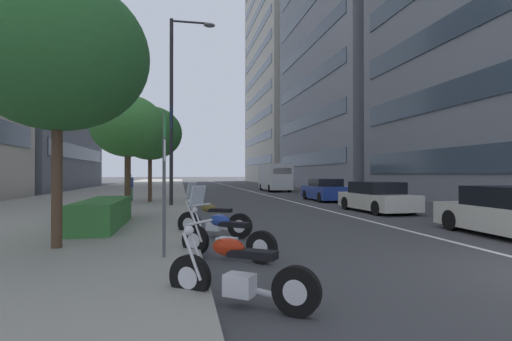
{
  "coord_description": "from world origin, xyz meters",
  "views": [
    {
      "loc": [
        -4.81,
        6.77,
        1.73
      ],
      "look_at": [
        15.73,
        2.75,
        1.9
      ],
      "focal_mm": 27.1,
      "sensor_mm": 36.0,
      "label": 1
    }
  ],
  "objects_px": {
    "car_far_down_avenue": "(325,190)",
    "street_tree_near_plaza_corner": "(128,127)",
    "pedestrian_on_plaza": "(129,187)",
    "motorcycle_second_in_row": "(213,221)",
    "delivery_van_ahead": "(275,177)",
    "car_approaching_light": "(377,198)",
    "motorcycle_nearest_camera": "(225,237)",
    "parking_sign_by_curb": "(164,167)",
    "street_lamp_with_banners": "(177,97)",
    "street_tree_by_lamp_post": "(150,133)",
    "motorcycle_under_tarp": "(238,275)",
    "street_tree_mid_sidewalk": "(57,55)"
  },
  "relations": [
    {
      "from": "street_tree_by_lamp_post",
      "to": "pedestrian_on_plaza",
      "type": "xyz_separation_m",
      "value": [
        0.55,
        1.18,
        -3.09
      ]
    },
    {
      "from": "motorcycle_under_tarp",
      "to": "car_approaching_light",
      "type": "bearing_deg",
      "value": -89.91
    },
    {
      "from": "motorcycle_nearest_camera",
      "to": "car_approaching_light",
      "type": "bearing_deg",
      "value": -93.56
    },
    {
      "from": "car_far_down_avenue",
      "to": "street_tree_near_plaza_corner",
      "type": "relative_size",
      "value": 1.02
    },
    {
      "from": "motorcycle_second_in_row",
      "to": "street_lamp_with_banners",
      "type": "relative_size",
      "value": 0.21
    },
    {
      "from": "car_approaching_light",
      "to": "street_lamp_with_banners",
      "type": "bearing_deg",
      "value": 64.8
    },
    {
      "from": "motorcycle_second_in_row",
      "to": "street_tree_by_lamp_post",
      "type": "xyz_separation_m",
      "value": [
        12.12,
        2.57,
        3.58
      ]
    },
    {
      "from": "street_tree_near_plaza_corner",
      "to": "street_tree_by_lamp_post",
      "type": "distance_m",
      "value": 8.01
    },
    {
      "from": "parking_sign_by_curb",
      "to": "pedestrian_on_plaza",
      "type": "bearing_deg",
      "value": 9.33
    },
    {
      "from": "motorcycle_nearest_camera",
      "to": "street_tree_mid_sidewalk",
      "type": "relative_size",
      "value": 0.31
    },
    {
      "from": "motorcycle_under_tarp",
      "to": "street_lamp_with_banners",
      "type": "bearing_deg",
      "value": -50.73
    },
    {
      "from": "motorcycle_nearest_camera",
      "to": "street_lamp_with_banners",
      "type": "xyz_separation_m",
      "value": [
        12.07,
        1.06,
        5.17
      ]
    },
    {
      "from": "car_approaching_light",
      "to": "motorcycle_under_tarp",
      "type": "bearing_deg",
      "value": 141.92
    },
    {
      "from": "motorcycle_nearest_camera",
      "to": "street_tree_mid_sidewalk",
      "type": "height_order",
      "value": "street_tree_mid_sidewalk"
    },
    {
      "from": "motorcycle_second_in_row",
      "to": "delivery_van_ahead",
      "type": "relative_size",
      "value": 0.32
    },
    {
      "from": "motorcycle_under_tarp",
      "to": "street_tree_mid_sidewalk",
      "type": "xyz_separation_m",
      "value": [
        3.93,
        3.33,
        3.87
      ]
    },
    {
      "from": "car_approaching_light",
      "to": "street_tree_mid_sidewalk",
      "type": "bearing_deg",
      "value": 120.08
    },
    {
      "from": "parking_sign_by_curb",
      "to": "street_tree_by_lamp_post",
      "type": "bearing_deg",
      "value": 5.28
    },
    {
      "from": "street_tree_by_lamp_post",
      "to": "pedestrian_on_plaza",
      "type": "bearing_deg",
      "value": 64.84
    },
    {
      "from": "car_approaching_light",
      "to": "street_lamp_with_banners",
      "type": "distance_m",
      "value": 10.87
    },
    {
      "from": "motorcycle_nearest_camera",
      "to": "motorcycle_second_in_row",
      "type": "relative_size",
      "value": 0.92
    },
    {
      "from": "delivery_van_ahead",
      "to": "street_lamp_with_banners",
      "type": "bearing_deg",
      "value": 152.25
    },
    {
      "from": "motorcycle_second_in_row",
      "to": "pedestrian_on_plaza",
      "type": "distance_m",
      "value": 13.23
    },
    {
      "from": "motorcycle_under_tarp",
      "to": "car_approaching_light",
      "type": "distance_m",
      "value": 13.73
    },
    {
      "from": "delivery_van_ahead",
      "to": "car_far_down_avenue",
      "type": "bearing_deg",
      "value": -179.75
    },
    {
      "from": "car_approaching_light",
      "to": "street_tree_near_plaza_corner",
      "type": "height_order",
      "value": "street_tree_near_plaza_corner"
    },
    {
      "from": "delivery_van_ahead",
      "to": "street_tree_mid_sidewalk",
      "type": "distance_m",
      "value": 30.73
    },
    {
      "from": "motorcycle_under_tarp",
      "to": "street_tree_by_lamp_post",
      "type": "xyz_separation_m",
      "value": [
        17.72,
        2.44,
        3.62
      ]
    },
    {
      "from": "delivery_van_ahead",
      "to": "parking_sign_by_curb",
      "type": "relative_size",
      "value": 2.26
    },
    {
      "from": "motorcycle_second_in_row",
      "to": "street_tree_near_plaza_corner",
      "type": "xyz_separation_m",
      "value": [
        4.14,
        2.76,
        3.0
      ]
    },
    {
      "from": "car_approaching_light",
      "to": "car_far_down_avenue",
      "type": "height_order",
      "value": "car_far_down_avenue"
    },
    {
      "from": "motorcycle_second_in_row",
      "to": "street_tree_mid_sidewalk",
      "type": "distance_m",
      "value": 5.42
    },
    {
      "from": "motorcycle_second_in_row",
      "to": "street_tree_mid_sidewalk",
      "type": "bearing_deg",
      "value": 55.65
    },
    {
      "from": "parking_sign_by_curb",
      "to": "street_tree_near_plaza_corner",
      "type": "relative_size",
      "value": 0.61
    },
    {
      "from": "street_tree_by_lamp_post",
      "to": "car_approaching_light",
      "type": "bearing_deg",
      "value": -122.17
    },
    {
      "from": "motorcycle_nearest_camera",
      "to": "street_tree_by_lamp_post",
      "type": "distance_m",
      "value": 15.53
    },
    {
      "from": "street_tree_near_plaza_corner",
      "to": "pedestrian_on_plaza",
      "type": "bearing_deg",
      "value": 6.64
    },
    {
      "from": "motorcycle_second_in_row",
      "to": "pedestrian_on_plaza",
      "type": "height_order",
      "value": "pedestrian_on_plaza"
    },
    {
      "from": "pedestrian_on_plaza",
      "to": "motorcycle_second_in_row",
      "type": "bearing_deg",
      "value": -113.68
    },
    {
      "from": "car_far_down_avenue",
      "to": "street_lamp_with_banners",
      "type": "xyz_separation_m",
      "value": [
        -3.55,
        9.25,
        4.95
      ]
    },
    {
      "from": "motorcycle_nearest_camera",
      "to": "parking_sign_by_curb",
      "type": "distance_m",
      "value": 1.87
    },
    {
      "from": "street_lamp_with_banners",
      "to": "street_tree_near_plaza_corner",
      "type": "xyz_separation_m",
      "value": [
        -5.17,
        1.72,
        -2.16
      ]
    },
    {
      "from": "motorcycle_under_tarp",
      "to": "car_far_down_avenue",
      "type": "xyz_separation_m",
      "value": [
        18.45,
        -8.34,
        0.25
      ]
    },
    {
      "from": "car_approaching_light",
      "to": "delivery_van_ahead",
      "type": "height_order",
      "value": "delivery_van_ahead"
    },
    {
      "from": "motorcycle_under_tarp",
      "to": "street_tree_near_plaza_corner",
      "type": "relative_size",
      "value": 0.41
    },
    {
      "from": "car_far_down_avenue",
      "to": "delivery_van_ahead",
      "type": "xyz_separation_m",
      "value": [
        13.73,
        -0.09,
        0.77
      ]
    },
    {
      "from": "motorcycle_second_in_row",
      "to": "street_tree_near_plaza_corner",
      "type": "height_order",
      "value": "street_tree_near_plaza_corner"
    },
    {
      "from": "motorcycle_nearest_camera",
      "to": "street_lamp_with_banners",
      "type": "height_order",
      "value": "street_lamp_with_banners"
    },
    {
      "from": "pedestrian_on_plaza",
      "to": "motorcycle_under_tarp",
      "type": "bearing_deg",
      "value": -118.96
    },
    {
      "from": "delivery_van_ahead",
      "to": "street_tree_by_lamp_post",
      "type": "distance_m",
      "value": 18.28
    }
  ]
}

